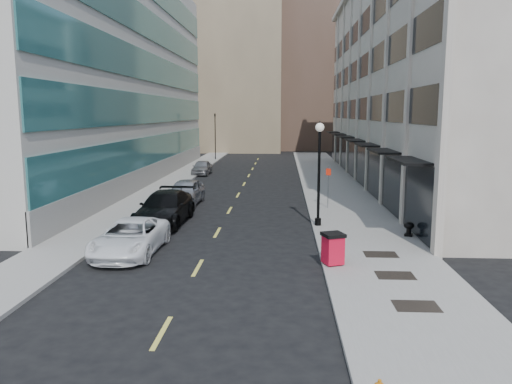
# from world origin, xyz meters

# --- Properties ---
(ground) EXTENTS (160.00, 160.00, 0.00)m
(ground) POSITION_xyz_m (0.00, 0.00, 0.00)
(ground) COLOR black
(ground) RESTS_ON ground
(sidewalk_right) EXTENTS (5.00, 80.00, 0.15)m
(sidewalk_right) POSITION_xyz_m (7.50, 20.00, 0.07)
(sidewalk_right) COLOR gray
(sidewalk_right) RESTS_ON ground
(sidewalk_left) EXTENTS (3.00, 80.00, 0.15)m
(sidewalk_left) POSITION_xyz_m (-6.50, 20.00, 0.07)
(sidewalk_left) COLOR gray
(sidewalk_left) RESTS_ON ground
(building_right) EXTENTS (15.30, 46.50, 18.25)m
(building_right) POSITION_xyz_m (16.94, 26.99, 8.99)
(building_right) COLOR beige
(building_right) RESTS_ON ground
(building_left) EXTENTS (16.14, 46.00, 20.00)m
(building_left) POSITION_xyz_m (-15.95, 27.00, 9.99)
(building_left) COLOR #BCB6AA
(building_left) RESTS_ON ground
(skyline_tan_near) EXTENTS (14.00, 18.00, 28.00)m
(skyline_tan_near) POSITION_xyz_m (-4.00, 68.00, 14.00)
(skyline_tan_near) COLOR #907D5E
(skyline_tan_near) RESTS_ON ground
(skyline_brown) EXTENTS (12.00, 16.00, 34.00)m
(skyline_brown) POSITION_xyz_m (8.00, 72.00, 17.00)
(skyline_brown) COLOR brown
(skyline_brown) RESTS_ON ground
(skyline_tan_far) EXTENTS (12.00, 14.00, 22.00)m
(skyline_tan_far) POSITION_xyz_m (-14.00, 78.00, 11.00)
(skyline_tan_far) COLOR #907D5E
(skyline_tan_far) RESTS_ON ground
(skyline_stone) EXTENTS (10.00, 14.00, 20.00)m
(skyline_stone) POSITION_xyz_m (18.00, 66.00, 10.00)
(skyline_stone) COLOR beige
(skyline_stone) RESTS_ON ground
(grate_near) EXTENTS (1.40, 1.00, 0.01)m
(grate_near) POSITION_xyz_m (7.60, -2.00, 0.15)
(grate_near) COLOR black
(grate_near) RESTS_ON sidewalk_right
(grate_mid) EXTENTS (1.40, 1.00, 0.01)m
(grate_mid) POSITION_xyz_m (7.60, 1.00, 0.15)
(grate_mid) COLOR black
(grate_mid) RESTS_ON sidewalk_right
(grate_far) EXTENTS (1.40, 1.00, 0.01)m
(grate_far) POSITION_xyz_m (7.60, 3.80, 0.15)
(grate_far) COLOR black
(grate_far) RESTS_ON sidewalk_right
(road_centerline) EXTENTS (0.15, 68.20, 0.01)m
(road_centerline) POSITION_xyz_m (0.00, 17.00, 0.01)
(road_centerline) COLOR #D8CC4C
(road_centerline) RESTS_ON ground
(traffic_signal) EXTENTS (0.66, 0.66, 6.98)m
(traffic_signal) POSITION_xyz_m (-5.50, 48.00, 5.72)
(traffic_signal) COLOR black
(traffic_signal) RESTS_ON ground
(car_white_van) EXTENTS (2.55, 5.44, 1.51)m
(car_white_van) POSITION_xyz_m (-3.29, 3.83, 0.75)
(car_white_van) COLOR white
(car_white_van) RESTS_ON ground
(car_black_pickup) EXTENTS (2.69, 6.21, 1.78)m
(car_black_pickup) POSITION_xyz_m (-3.20, 9.95, 0.89)
(car_black_pickup) COLOR black
(car_black_pickup) RESTS_ON ground
(car_silver_sedan) EXTENTS (2.23, 5.13, 1.72)m
(car_silver_sedan) POSITION_xyz_m (-3.20, 15.89, 0.86)
(car_silver_sedan) COLOR #94969C
(car_silver_sedan) RESTS_ON ground
(car_grey_sedan) EXTENTS (1.77, 4.25, 1.44)m
(car_grey_sedan) POSITION_xyz_m (-4.78, 32.55, 0.72)
(car_grey_sedan) COLOR gray
(car_grey_sedan) RESTS_ON ground
(trash_bin) EXTENTS (1.03, 1.03, 1.29)m
(trash_bin) POSITION_xyz_m (5.40, 2.26, 0.85)
(trash_bin) COLOR red
(trash_bin) RESTS_ON sidewalk_right
(lamppost) EXTENTS (0.47, 0.47, 5.61)m
(lamppost) POSITION_xyz_m (5.30, 9.35, 3.45)
(lamppost) COLOR black
(lamppost) RESTS_ON sidewalk_right
(sign_post) EXTENTS (0.31, 0.13, 2.70)m
(sign_post) POSITION_xyz_m (6.27, 14.44, 1.86)
(sign_post) COLOR slate
(sign_post) RESTS_ON sidewalk_right
(urn_planter) EXTENTS (0.51, 0.51, 0.71)m
(urn_planter) POSITION_xyz_m (9.60, 7.17, 0.58)
(urn_planter) COLOR black
(urn_planter) RESTS_ON sidewalk_right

